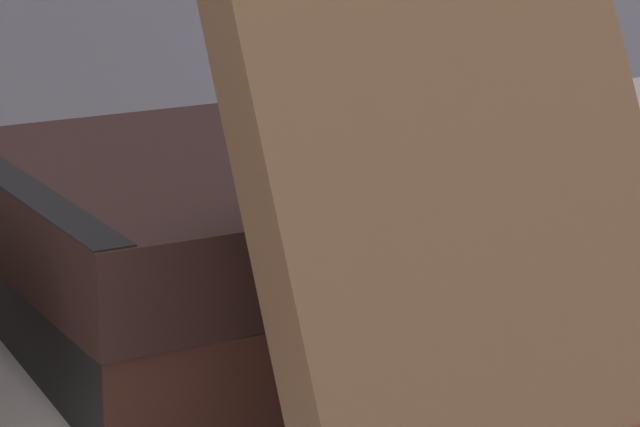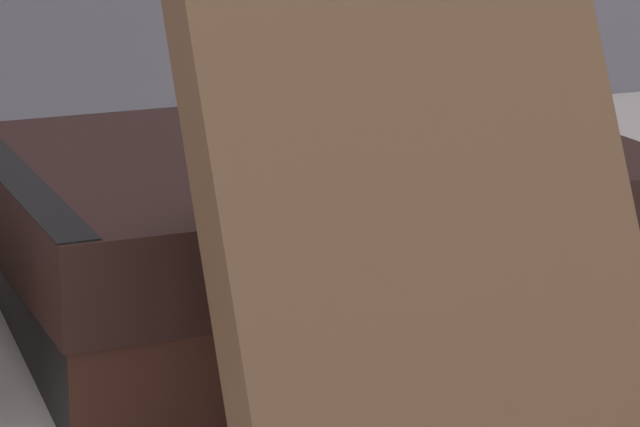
% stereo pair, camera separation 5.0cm
% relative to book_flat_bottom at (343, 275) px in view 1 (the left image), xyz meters
% --- Properties ---
extents(ground_plane, '(3.00, 3.00, 0.00)m').
position_rel_book_flat_bottom_xyz_m(ground_plane, '(-0.05, -0.01, -0.02)').
color(ground_plane, silver).
extents(book_flat_bottom, '(0.24, 0.17, 0.03)m').
position_rel_book_flat_bottom_xyz_m(book_flat_bottom, '(0.00, 0.00, 0.00)').
color(book_flat_bottom, '#422319').
rests_on(book_flat_bottom, ground_plane).
extents(book_flat_top, '(0.21, 0.17, 0.03)m').
position_rel_book_flat_bottom_xyz_m(book_flat_top, '(-0.02, 0.00, 0.03)').
color(book_flat_top, '#331E19').
rests_on(book_flat_top, book_flat_bottom).
extents(book_leaning_front, '(0.11, 0.08, 0.14)m').
position_rel_book_flat_bottom_xyz_m(book_leaning_front, '(-0.03, -0.12, 0.05)').
color(book_leaning_front, brown).
rests_on(book_leaning_front, ground_plane).
extents(pocket_watch, '(0.05, 0.06, 0.01)m').
position_rel_book_flat_bottom_xyz_m(pocket_watch, '(0.03, -0.02, 0.05)').
color(pocket_watch, silver).
rests_on(pocket_watch, book_flat_top).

